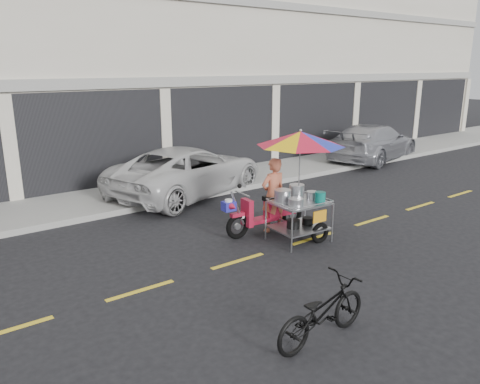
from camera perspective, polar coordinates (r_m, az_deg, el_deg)
ground at (r=10.19m, az=8.85°, el=-5.63°), size 90.00×90.00×0.00m
sidewalk at (r=14.36m, az=-6.95°, el=0.90°), size 45.00×3.00×0.15m
shophouse_block at (r=19.75m, az=-7.71°, el=16.93°), size 36.00×8.11×10.40m
centerline at (r=10.19m, az=8.85°, el=-5.61°), size 42.00×0.10×0.01m
white_pickup at (r=13.41m, az=-6.33°, el=2.61°), size 5.46×3.74×1.39m
silver_pickup at (r=18.93m, az=15.93°, el=5.85°), size 5.21×3.08×1.42m
near_bicycle at (r=6.50m, az=9.96°, el=-14.16°), size 1.66×0.64×0.86m
food_vendor_rig at (r=9.85m, az=6.03°, el=2.74°), size 2.34×1.99×2.36m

